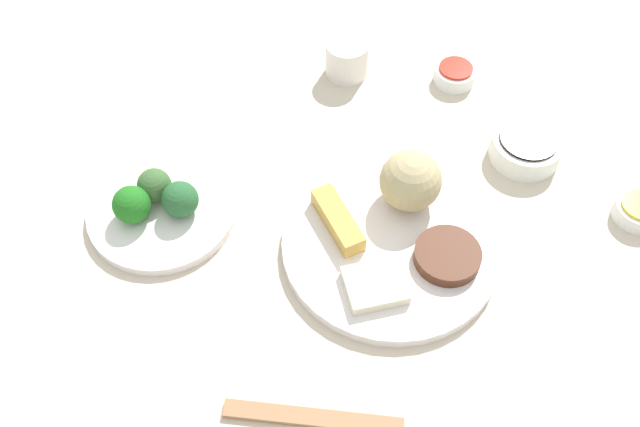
{
  "coord_description": "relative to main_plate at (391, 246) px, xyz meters",
  "views": [
    {
      "loc": [
        -0.01,
        0.57,
        0.79
      ],
      "look_at": [
        0.08,
        0.04,
        0.06
      ],
      "focal_mm": 39.83,
      "sensor_mm": 36.0,
      "label": 1
    }
  ],
  "objects": [
    {
      "name": "main_plate",
      "position": [
        0.0,
        0.0,
        0.0
      ],
      "size": [
        0.28,
        0.28,
        0.02
      ],
      "primitive_type": "cylinder",
      "color": "white",
      "rests_on": "tabletop"
    },
    {
      "name": "broccoli_floret_1",
      "position": [
        0.28,
        -0.0,
        0.03
      ],
      "size": [
        0.05,
        0.05,
        0.05
      ],
      "primitive_type": "sphere",
      "color": "#296132",
      "rests_on": "broccoli_plate"
    },
    {
      "name": "sauce_ramekin_sweet_and_sour_liquid",
      "position": [
        -0.06,
        -0.33,
        0.02
      ],
      "size": [
        0.05,
        0.05,
        0.0
      ],
      "primitive_type": "cylinder",
      "color": "red",
      "rests_on": "sauce_ramekin_sweet_and_sour"
    },
    {
      "name": "soy_sauce_bowl",
      "position": [
        -0.17,
        -0.19,
        0.01
      ],
      "size": [
        0.1,
        0.1,
        0.03
      ],
      "primitive_type": "cylinder",
      "color": "white",
      "rests_on": "tabletop"
    },
    {
      "name": "broccoli_floret_0",
      "position": [
        0.34,
        0.02,
        0.03
      ],
      "size": [
        0.05,
        0.05,
        0.05
      ],
      "primitive_type": "sphere",
      "color": "#20721D",
      "rests_on": "broccoli_plate"
    },
    {
      "name": "chopsticks_pair",
      "position": [
        0.06,
        0.24,
        -0.0
      ],
      "size": [
        0.2,
        0.03,
        0.01
      ],
      "primitive_type": "cube",
      "rotation": [
        0.0,
        0.0,
        0.07
      ],
      "color": "#A4754D",
      "rests_on": "tabletop"
    },
    {
      "name": "sauce_ramekin_hot_mustard",
      "position": [
        -0.32,
        -0.11,
        0.0
      ],
      "size": [
        0.06,
        0.06,
        0.02
      ],
      "primitive_type": "cylinder",
      "color": "white",
      "rests_on": "tabletop"
    },
    {
      "name": "sauce_ramekin_sweet_and_sour",
      "position": [
        -0.06,
        -0.33,
        0.0
      ],
      "size": [
        0.06,
        0.06,
        0.02
      ],
      "primitive_type": "cylinder",
      "color": "white",
      "rests_on": "tabletop"
    },
    {
      "name": "rice_scoop",
      "position": [
        -0.01,
        -0.07,
        0.05
      ],
      "size": [
        0.08,
        0.08,
        0.08
      ],
      "primitive_type": "sphere",
      "color": "tan",
      "rests_on": "main_plate"
    },
    {
      "name": "tabletop",
      "position": [
        0.01,
        -0.05,
        -0.02
      ],
      "size": [
        2.2,
        2.2,
        0.02
      ],
      "primitive_type": "cube",
      "color": "beige",
      "rests_on": "ground"
    },
    {
      "name": "broccoli_floret_2",
      "position": [
        0.32,
        -0.02,
        0.03
      ],
      "size": [
        0.05,
        0.05,
        0.05
      ],
      "primitive_type": "sphere",
      "color": "#3C6432",
      "rests_on": "broccoli_plate"
    },
    {
      "name": "crab_rangoon_wonton",
      "position": [
        0.01,
        0.07,
        0.02
      ],
      "size": [
        0.09,
        0.09,
        0.02
      ],
      "primitive_type": "cube",
      "rotation": [
        0.0,
        0.0,
        0.42
      ],
      "color": "beige",
      "rests_on": "main_plate"
    },
    {
      "name": "spring_roll",
      "position": [
        0.07,
        -0.01,
        0.02
      ],
      "size": [
        0.08,
        0.1,
        0.03
      ],
      "primitive_type": "cube",
      "rotation": [
        0.0,
        0.0,
        2.2
      ],
      "color": "gold",
      "rests_on": "main_plate"
    },
    {
      "name": "teacup",
      "position": [
        0.11,
        -0.32,
        0.02
      ],
      "size": [
        0.07,
        0.07,
        0.06
      ],
      "primitive_type": "cylinder",
      "color": "white",
      "rests_on": "tabletop"
    },
    {
      "name": "broccoli_plate",
      "position": [
        0.31,
        -0.0,
        -0.0
      ],
      "size": [
        0.2,
        0.2,
        0.01
      ],
      "primitive_type": "cylinder",
      "color": "white",
      "rests_on": "tabletop"
    },
    {
      "name": "stir_fry_heap",
      "position": [
        -0.07,
        0.01,
        0.02
      ],
      "size": [
        0.08,
        0.08,
        0.02
      ],
      "primitive_type": "cylinder",
      "color": "#502817",
      "rests_on": "main_plate"
    },
    {
      "name": "soy_sauce_bowl_liquid",
      "position": [
        -0.17,
        -0.19,
        0.03
      ],
      "size": [
        0.08,
        0.08,
        0.0
      ],
      "primitive_type": "cylinder",
      "color": "black",
      "rests_on": "soy_sauce_bowl"
    }
  ]
}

